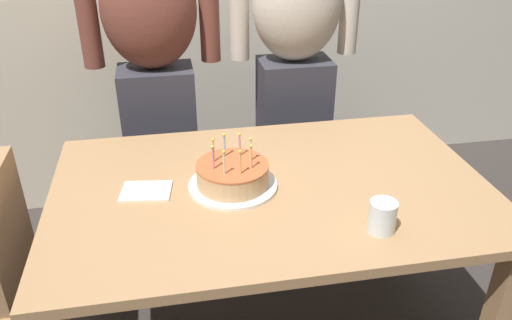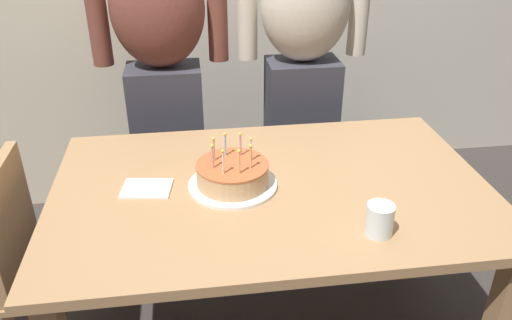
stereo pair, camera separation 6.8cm
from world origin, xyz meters
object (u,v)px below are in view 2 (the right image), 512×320
birthday_cake (233,176)px  person_woman_cardigan (303,70)px  water_glass_near (380,220)px  napkin_stack (147,188)px  person_man_bearded (163,76)px

birthday_cake → person_woman_cardigan: person_woman_cardigan is taller
water_glass_near → birthday_cake: bearing=140.8°
napkin_stack → person_woman_cardigan: size_ratio=0.10×
birthday_cake → water_glass_near: (0.40, -0.33, 0.01)m
birthday_cake → person_woman_cardigan: bearing=62.2°
person_man_bearded → person_woman_cardigan: same height
person_man_bearded → birthday_cake: bearing=107.0°
person_woman_cardigan → birthday_cake: bearing=62.2°
person_man_bearded → person_woman_cardigan: bearing=-180.0°
birthday_cake → water_glass_near: bearing=-39.2°
birthday_cake → napkin_stack: birthday_cake is taller
birthday_cake → person_woman_cardigan: size_ratio=0.18×
napkin_stack → person_man_bearded: (0.05, 0.77, 0.13)m
person_woman_cardigan → water_glass_near: bearing=89.3°
birthday_cake → person_woman_cardigan: (0.41, 0.79, 0.09)m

